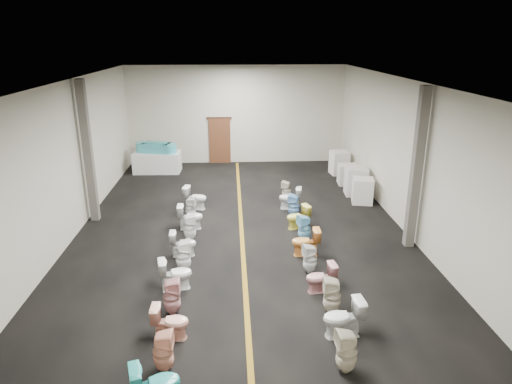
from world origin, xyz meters
TOP-DOWN VIEW (x-y plane):
  - floor at (0.00, 0.00)m, footprint 16.00×16.00m
  - ceiling at (0.00, 0.00)m, footprint 16.00×16.00m
  - wall_back at (0.00, 8.00)m, footprint 10.00×0.00m
  - wall_front at (0.00, -8.00)m, footprint 10.00×0.00m
  - wall_left at (-5.00, 0.00)m, footprint 0.00×16.00m
  - wall_right at (5.00, 0.00)m, footprint 0.00×16.00m
  - aisle_stripe at (0.00, 0.00)m, footprint 0.12×15.60m
  - back_door at (-0.80, 7.94)m, footprint 1.00×0.10m
  - door_frame at (-0.80, 7.95)m, footprint 1.15×0.08m
  - column_left at (-4.75, 1.00)m, footprint 0.25×0.25m
  - column_right at (4.75, -1.50)m, footprint 0.25×0.25m
  - display_table at (-3.54, 6.50)m, footprint 2.04×1.07m
  - bathtub at (-3.54, 6.50)m, footprint 1.82×0.98m
  - appliance_crate_a at (4.40, 2.08)m, footprint 0.83×0.83m
  - appliance_crate_b at (4.40, 3.00)m, footprint 0.83×0.83m
  - appliance_crate_c at (4.40, 4.28)m, footprint 0.76×0.76m
  - appliance_crate_d at (4.40, 5.75)m, footprint 0.79×0.79m
  - toilet_left_0 at (-1.55, -7.17)m, footprint 0.88×0.64m
  - toilet_left_1 at (-1.54, -6.37)m, footprint 0.38×0.37m
  - toilet_left_2 at (-1.53, -5.43)m, footprint 0.73×0.43m
  - toilet_left_3 at (-1.60, -4.58)m, footprint 0.41×0.40m
  - toilet_left_4 at (-1.64, -3.55)m, footprint 0.84×0.58m
  - toilet_left_5 at (-1.53, -2.68)m, footprint 0.46×0.45m
  - toilet_left_6 at (-1.62, -1.81)m, footprint 0.71×0.42m
  - toilet_left_7 at (-1.53, -0.82)m, footprint 0.41×0.40m
  - toilet_left_8 at (-1.58, 0.05)m, footprint 0.78×0.45m
  - toilet_left_9 at (-1.64, 0.88)m, footprint 0.39×0.38m
  - toilet_left_10 at (-1.55, 1.79)m, footprint 0.87×0.62m
  - toilet_right_0 at (1.69, -6.57)m, footprint 0.41×0.41m
  - toilet_right_1 at (1.87, -5.55)m, footprint 0.84×0.53m
  - toilet_right_2 at (1.83, -4.75)m, footprint 0.43×0.42m
  - toilet_right_3 at (1.75, -3.86)m, footprint 0.75×0.49m
  - toilet_right_4 at (1.65, -2.96)m, footprint 0.42×0.41m
  - toilet_right_5 at (1.71, -1.97)m, footprint 0.76×0.44m
  - toilet_right_6 at (1.81, -1.06)m, footprint 0.47×0.46m
  - toilet_right_7 at (1.76, -0.10)m, footprint 0.82×0.61m
  - toilet_right_8 at (1.76, 0.81)m, footprint 0.48×0.47m
  - toilet_right_9 at (1.73, 1.59)m, footprint 0.84×0.58m
  - toilet_right_10 at (1.71, 2.52)m, footprint 0.43×0.43m

SIDE VIEW (x-z plane):
  - floor at x=0.00m, z-range 0.00..0.00m
  - aisle_stripe at x=0.00m, z-range 0.00..0.01m
  - toilet_left_6 at x=-1.62m, z-range 0.00..0.71m
  - toilet_right_3 at x=1.75m, z-range 0.00..0.72m
  - toilet_right_10 at x=1.71m, z-range 0.00..0.72m
  - toilet_left_9 at x=-1.64m, z-range 0.00..0.74m
  - toilet_left_2 at x=-1.53m, z-range 0.00..0.74m
  - toilet_right_7 at x=1.76m, z-range 0.00..0.74m
  - toilet_right_5 at x=1.71m, z-range 0.00..0.77m
  - toilet_right_4 at x=1.65m, z-range 0.00..0.78m
  - toilet_left_4 at x=-1.64m, z-range 0.00..0.79m
  - toilet_left_8 at x=-1.58m, z-range 0.00..0.79m
  - toilet_right_9 at x=1.73m, z-range 0.00..0.79m
  - toilet_right_8 at x=1.76m, z-range 0.00..0.80m
  - toilet_left_0 at x=-1.55m, z-range 0.00..0.80m
  - toilet_left_10 at x=-1.55m, z-range 0.00..0.81m
  - appliance_crate_c at x=4.40m, z-range 0.00..0.81m
  - toilet_left_1 at x=-1.54m, z-range 0.00..0.81m
  - toilet_left_7 at x=-1.53m, z-range 0.00..0.81m
  - toilet_right_6 at x=1.81m, z-range 0.00..0.81m
  - toilet_right_1 at x=1.87m, z-range 0.00..0.82m
  - toilet_left_3 at x=-1.60m, z-range 0.00..0.84m
  - toilet_right_0 at x=1.69m, z-range 0.00..0.84m
  - toilet_right_2 at x=1.83m, z-range 0.00..0.85m
  - toilet_left_5 at x=-1.53m, z-range 0.00..0.85m
  - display_table at x=-3.54m, z-range 0.00..0.89m
  - appliance_crate_a at x=4.40m, z-range 0.00..0.91m
  - appliance_crate_d at x=4.40m, z-range 0.00..1.01m
  - appliance_crate_b at x=4.40m, z-range 0.00..1.06m
  - back_door at x=-0.80m, z-range 0.00..2.10m
  - bathtub at x=-3.54m, z-range 0.79..1.34m
  - door_frame at x=-0.80m, z-range 2.07..2.17m
  - wall_back at x=0.00m, z-range -2.75..7.25m
  - wall_front at x=0.00m, z-range -2.75..7.25m
  - wall_left at x=-5.00m, z-range -5.75..10.25m
  - wall_right at x=5.00m, z-range -5.75..10.25m
  - column_left at x=-4.75m, z-range 0.00..4.50m
  - column_right at x=4.75m, z-range 0.00..4.50m
  - ceiling at x=0.00m, z-range 4.50..4.50m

